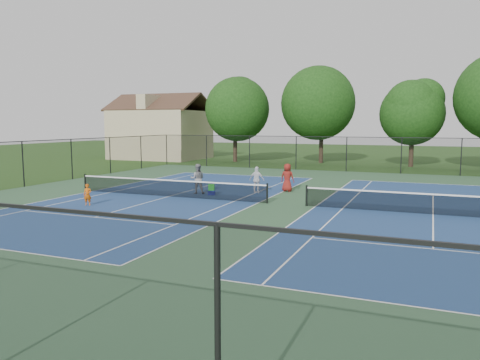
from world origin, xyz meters
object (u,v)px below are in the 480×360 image
at_px(bystander_a, 257,180).
at_px(bystander_c, 287,178).
at_px(child_player, 88,195).
at_px(ball_crate, 211,193).
at_px(tree_back_a, 235,106).
at_px(tree_back_b, 322,100).
at_px(ball_hopper, 211,187).
at_px(instructor, 198,179).
at_px(tree_back_c, 413,109).
at_px(clapboard_house, 161,132).

relative_size(bystander_a, bystander_c, 0.93).
height_order(child_player, ball_crate, child_player).
bearing_deg(ball_crate, child_player, -128.33).
distance_m(tree_back_a, tree_back_b, 9.24).
distance_m(bystander_c, ball_hopper, 4.82).
height_order(tree_back_a, instructor, tree_back_a).
relative_size(tree_back_a, instructor, 5.14).
xyz_separation_m(tree_back_b, child_player, (-5.36, -30.02, -6.04)).
bearing_deg(child_player, instructor, 35.99).
bearing_deg(ball_hopper, instructor, 168.29).
bearing_deg(bystander_c, instructor, 34.88).
bearing_deg(tree_back_a, child_player, -82.59).
relative_size(tree_back_a, ball_hopper, 24.66).
height_order(tree_back_c, child_player, tree_back_c).
relative_size(child_player, ball_crate, 2.70).
bearing_deg(bystander_a, tree_back_a, -60.57).
relative_size(tree_back_a, child_player, 8.27).
xyz_separation_m(clapboard_house, ball_crate, (18.00, -23.52, -2.95)).
height_order(tree_back_b, tree_back_c, tree_back_b).
distance_m(tree_back_b, clapboard_house, 19.35).
height_order(tree_back_c, bystander_c, tree_back_c).
bearing_deg(ball_crate, bystander_a, 39.97).
relative_size(bystander_a, ball_crate, 3.89).
relative_size(tree_back_c, instructor, 4.71).
height_order(child_player, bystander_c, bystander_c).
bearing_deg(tree_back_a, tree_back_c, 3.18).
distance_m(tree_back_a, bystander_a, 23.65).
bearing_deg(child_player, tree_back_a, 73.73).
relative_size(child_player, bystander_a, 0.69).
height_order(instructor, ball_hopper, instructor).
height_order(tree_back_a, clapboard_house, tree_back_a).
xyz_separation_m(child_player, ball_crate, (4.35, 5.51, -0.41)).
height_order(tree_back_b, clapboard_house, tree_back_b).
distance_m(instructor, ball_hopper, 1.12).
xyz_separation_m(clapboard_house, child_player, (13.64, -29.02, -2.54)).
height_order(tree_back_c, ball_crate, tree_back_c).
relative_size(child_player, instructor, 0.62).
bearing_deg(child_player, tree_back_c, 40.00).
relative_size(tree_back_a, clapboard_house, 0.85).
bearing_deg(tree_back_b, ball_crate, -92.34).
distance_m(tree_back_b, ball_hopper, 25.29).
bearing_deg(clapboard_house, tree_back_c, 0.00).
height_order(bystander_c, ball_hopper, bystander_c).
relative_size(tree_back_a, ball_crate, 22.31).
bearing_deg(tree_back_b, bystander_a, -87.08).
height_order(tree_back_c, clapboard_house, tree_back_c).
bearing_deg(tree_back_c, bystander_a, -109.87).
distance_m(bystander_a, ball_hopper, 2.84).
relative_size(child_player, bystander_c, 0.64).
height_order(tree_back_a, bystander_a, tree_back_a).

